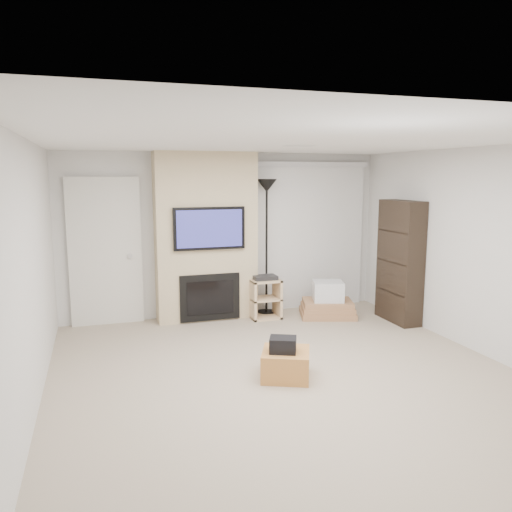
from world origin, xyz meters
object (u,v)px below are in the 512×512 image
object	(u,v)px
floor_lamp	(267,209)
bookshelf	(400,262)
ottoman	(286,364)
box_stack	(328,303)
av_stand	(265,296)

from	to	relation	value
floor_lamp	bookshelf	size ratio (longest dim) A/B	1.17
ottoman	box_stack	size ratio (longest dim) A/B	0.52
ottoman	floor_lamp	distance (m)	2.95
bookshelf	av_stand	bearing A→B (deg)	157.66
ottoman	av_stand	distance (m)	2.31
box_stack	floor_lamp	bearing A→B (deg)	153.22
ottoman	av_stand	size ratio (longest dim) A/B	0.76
box_stack	bookshelf	xyz separation A→B (m)	(0.90, -0.54, 0.69)
box_stack	bookshelf	distance (m)	1.26
ottoman	box_stack	xyz separation A→B (m)	(1.48, 2.02, 0.06)
av_stand	box_stack	bearing A→B (deg)	-12.86
box_stack	av_stand	bearing A→B (deg)	167.14
floor_lamp	bookshelf	distance (m)	2.14
box_stack	bookshelf	bearing A→B (deg)	-31.16
ottoman	bookshelf	bearing A→B (deg)	31.98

